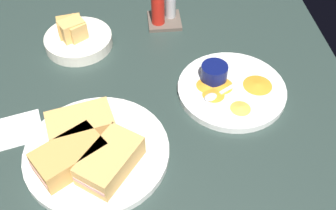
{
  "coord_description": "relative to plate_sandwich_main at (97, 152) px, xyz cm",
  "views": [
    {
      "loc": [
        4.98,
        -61.65,
        66.84
      ],
      "look_at": [
        10.8,
        -2.4,
        3.0
      ],
      "focal_mm": 43.39,
      "sensor_mm": 36.0,
      "label": 1
    }
  ],
  "objects": [
    {
      "name": "ground_plane",
      "position": [
        4.48,
        11.82,
        -2.3
      ],
      "size": [
        110.0,
        110.0,
        3.0
      ],
      "primitive_type": "cube",
      "color": "#283833"
    },
    {
      "name": "plate_sandwich_main",
      "position": [
        0.0,
        0.0,
        0.0
      ],
      "size": [
        29.18,
        29.18,
        1.6
      ],
      "primitive_type": "cylinder",
      "color": "white",
      "rests_on": "ground_plane"
    },
    {
      "name": "sandwich_half_near",
      "position": [
        -2.95,
        4.7,
        3.2
      ],
      "size": [
        14.57,
        10.55,
        4.8
      ],
      "color": "tan",
      "rests_on": "plate_sandwich_main"
    },
    {
      "name": "sandwich_half_far",
      "position": [
        -4.7,
        -2.95,
        3.2
      ],
      "size": [
        15.02,
        13.59,
        4.8
      ],
      "color": "tan",
      "rests_on": "plate_sandwich_main"
    },
    {
      "name": "sandwich_half_extra",
      "position": [
        2.95,
        -4.7,
        3.2
      ],
      "size": [
        13.76,
        14.99,
        4.8
      ],
      "color": "tan",
      "rests_on": "plate_sandwich_main"
    },
    {
      "name": "ramekin_dark_sauce",
      "position": [
        2.58,
        -6.04,
        2.89
      ],
      "size": [
        6.31,
        6.31,
        3.89
      ],
      "color": "navy",
      "rests_on": "plate_sandwich_main"
    },
    {
      "name": "spoon_by_dark_ramekin",
      "position": [
        1.47,
        -0.94,
        1.16
      ],
      "size": [
        3.56,
        9.94,
        0.8
      ],
      "color": "silver",
      "rests_on": "plate_sandwich_main"
    },
    {
      "name": "plate_chips_companion",
      "position": [
        30.58,
        14.84,
        0.0
      ],
      "size": [
        24.96,
        24.96,
        1.6
      ],
      "primitive_type": "cylinder",
      "color": "white",
      "rests_on": "ground_plane"
    },
    {
      "name": "ramekin_light_gravy",
      "position": [
        26.83,
        17.96,
        2.94
      ],
      "size": [
        6.17,
        6.17,
        3.98
      ],
      "color": "#0C144C",
      "rests_on": "plate_chips_companion"
    },
    {
      "name": "spoon_by_gravy_ramekin",
      "position": [
        26.17,
        12.1,
        1.16
      ],
      "size": [
        9.16,
        6.48,
        0.8
      ],
      "color": "silver",
      "rests_on": "plate_chips_companion"
    },
    {
      "name": "plantain_chip_scatter",
      "position": [
        29.6,
        14.46,
        1.1
      ],
      "size": [
        18.25,
        15.79,
        0.6
      ],
      "color": "orange",
      "rests_on": "plate_chips_companion"
    },
    {
      "name": "bread_basket_rear",
      "position": [
        -5.68,
        35.75,
        1.82
      ],
      "size": [
        17.27,
        17.27,
        7.85
      ],
      "color": "silver",
      "rests_on": "ground_plane"
    },
    {
      "name": "condiment_caddy",
      "position": [
        17.23,
        43.46,
        2.61
      ],
      "size": [
        9.0,
        9.0,
        9.5
      ],
      "color": "brown",
      "rests_on": "ground_plane"
    },
    {
      "name": "paper_napkin_folded",
      "position": [
        -17.53,
        7.88,
        -0.6
      ],
      "size": [
        12.98,
        11.57,
        0.4
      ],
      "primitive_type": "cube",
      "rotation": [
        0.0,
        0.0,
        0.27
      ],
      "color": "white",
      "rests_on": "ground_plane"
    }
  ]
}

